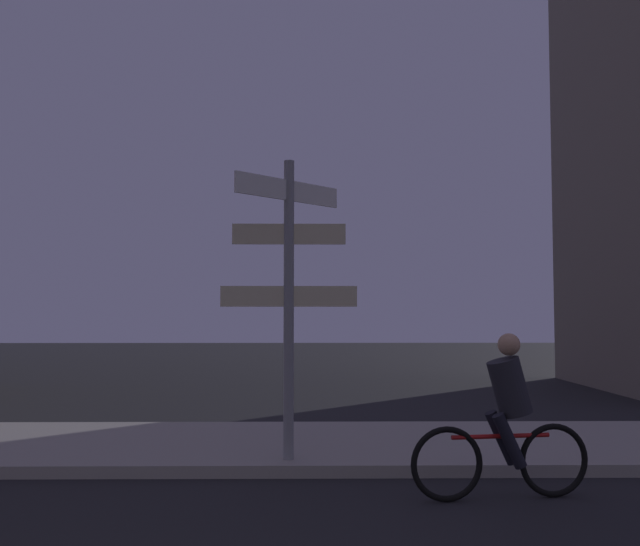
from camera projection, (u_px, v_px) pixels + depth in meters
name	position (u px, v px, depth m)	size (l,w,h in m)	color
sidewalk_kerb	(183.00, 446.00, 9.21)	(40.00, 3.11, 0.14)	#9E9991
signpost	(289.00, 281.00, 8.14)	(1.58, 1.16, 3.45)	gray
cyclist	(505.00, 422.00, 6.86)	(1.81, 0.38, 1.61)	black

